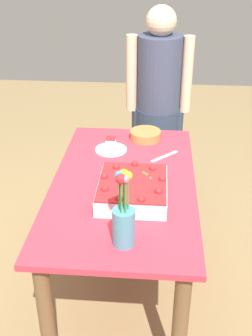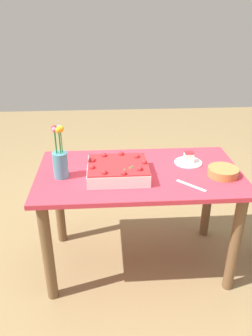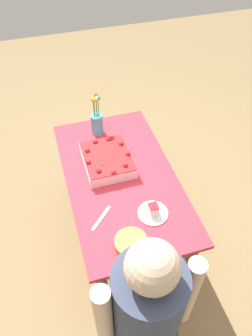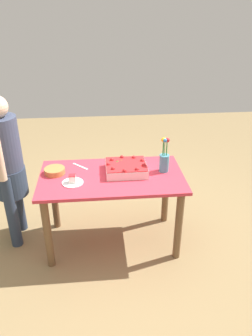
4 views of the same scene
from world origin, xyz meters
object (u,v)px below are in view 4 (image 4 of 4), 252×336
at_px(fruit_bowl, 55,171).
at_px(person_standing, 7,163).
at_px(cake_knife, 80,166).
at_px(sheet_cake, 126,168).
at_px(flower_vase, 164,159).
at_px(serving_plate_with_slice, 73,181).

height_order(fruit_bowl, person_standing, person_standing).
bearing_deg(person_standing, cake_knife, 4.20).
height_order(cake_knife, person_standing, person_standing).
relative_size(cake_knife, fruit_bowl, 1.05).
distance_m(sheet_cake, cake_knife, 0.46).
height_order(cake_knife, flower_vase, flower_vase).
bearing_deg(fruit_bowl, person_standing, -9.00).
relative_size(sheet_cake, flower_vase, 1.11).
relative_size(serving_plate_with_slice, flower_vase, 0.55).
relative_size(serving_plate_with_slice, fruit_bowl, 0.98).
bearing_deg(cake_knife, person_standing, 49.82).
bearing_deg(person_standing, fruit_bowl, -9.00).
distance_m(serving_plate_with_slice, fruit_bowl, 0.26).
xyz_separation_m(serving_plate_with_slice, person_standing, (0.62, -0.27, 0.07)).
height_order(serving_plate_with_slice, flower_vase, flower_vase).
bearing_deg(person_standing, serving_plate_with_slice, -23.45).
height_order(sheet_cake, cake_knife, sheet_cake).
bearing_deg(serving_plate_with_slice, flower_vase, -170.05).
relative_size(serving_plate_with_slice, person_standing, 0.13).
distance_m(flower_vase, person_standing, 1.47).
height_order(sheet_cake, serving_plate_with_slice, sheet_cake).
distance_m(flower_vase, fruit_bowl, 1.03).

